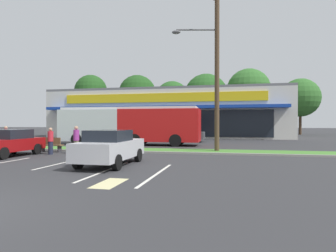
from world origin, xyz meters
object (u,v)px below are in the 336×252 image
at_px(city_bus, 129,124).
at_px(pedestrian_mid, 6,139).
at_px(pedestrian_near_bench, 76,140).
at_px(pedestrian_by_pole, 51,141).
at_px(car_0, 9,143).
at_px(bus_stop_bench, 50,144).
at_px(car_2, 183,134).
at_px(car_1, 93,134).
at_px(utility_pole, 215,62).
at_px(car_4, 110,147).

relative_size(city_bus, pedestrian_mid, 7.34).
xyz_separation_m(pedestrian_near_bench, pedestrian_by_pole, (-1.40, -0.52, -0.05)).
bearing_deg(car_0, bus_stop_bench, 162.50).
relative_size(car_2, pedestrian_near_bench, 2.57).
bearing_deg(pedestrian_mid, car_1, 172.91).
height_order(utility_pole, pedestrian_by_pole, utility_pole).
relative_size(utility_pole, car_2, 2.49).
bearing_deg(utility_pole, car_0, -157.62).
xyz_separation_m(utility_pole, pedestrian_near_bench, (-8.16, -2.72, -4.93)).
bearing_deg(utility_pole, pedestrian_by_pole, -161.27).
distance_m(car_4, pedestrian_mid, 10.51).
xyz_separation_m(bus_stop_bench, pedestrian_mid, (-3.31, -0.06, 0.34)).
bearing_deg(pedestrian_near_bench, utility_pole, -10.83).
height_order(bus_stop_bench, pedestrian_near_bench, pedestrian_near_bench).
bearing_deg(car_1, car_2, -2.97).
height_order(bus_stop_bench, car_1, car_1).
xyz_separation_m(bus_stop_bench, car_2, (6.72, 12.07, 0.26)).
bearing_deg(pedestrian_by_pole, car_2, 4.00).
bearing_deg(car_1, car_0, -80.19).
xyz_separation_m(utility_pole, pedestrian_by_pole, (-9.56, -3.24, -4.98)).
xyz_separation_m(car_1, pedestrian_near_bench, (5.71, -13.31, 0.12)).
xyz_separation_m(utility_pole, car_0, (-11.24, -4.63, -5.01)).
relative_size(city_bus, bus_stop_bench, 7.69).
bearing_deg(pedestrian_near_bench, pedestrian_by_pole, 171.16).
xyz_separation_m(city_bus, pedestrian_by_pole, (-1.95, -8.30, -0.96)).
bearing_deg(car_2, utility_pole, 110.14).
relative_size(bus_stop_bench, pedestrian_by_pole, 1.00).
xyz_separation_m(car_1, pedestrian_by_pole, (4.31, -13.83, 0.07)).
bearing_deg(car_4, utility_pole, -32.67).
height_order(utility_pole, pedestrian_mid, utility_pole).
bearing_deg(utility_pole, car_1, 142.64).
height_order(car_2, car_4, car_4).
xyz_separation_m(car_2, pedestrian_near_bench, (-4.47, -12.78, 0.09)).
bearing_deg(pedestrian_near_bench, pedestrian_mid, 144.04).
height_order(city_bus, pedestrian_by_pole, city_bus).
xyz_separation_m(car_0, pedestrian_mid, (-2.48, 2.56, 0.07)).
height_order(pedestrian_near_bench, pedestrian_mid, pedestrian_near_bench).
relative_size(utility_pole, pedestrian_by_pole, 6.78).
distance_m(car_1, pedestrian_by_pole, 14.48).
xyz_separation_m(bus_stop_bench, pedestrian_by_pole, (0.85, -1.23, 0.30)).
distance_m(city_bus, car_0, 10.39).
distance_m(car_0, car_4, 7.27).
bearing_deg(car_0, utility_pole, 112.38).
relative_size(utility_pole, car_0, 2.58).
xyz_separation_m(city_bus, pedestrian_mid, (-6.11, -7.12, -0.92)).
xyz_separation_m(bus_stop_bench, car_1, (-3.45, 12.60, 0.23)).
bearing_deg(utility_pole, car_2, 110.14).
bearing_deg(utility_pole, car_4, -122.67).
xyz_separation_m(car_4, pedestrian_near_bench, (-3.92, 3.90, 0.05)).
height_order(car_1, pedestrian_mid, pedestrian_mid).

